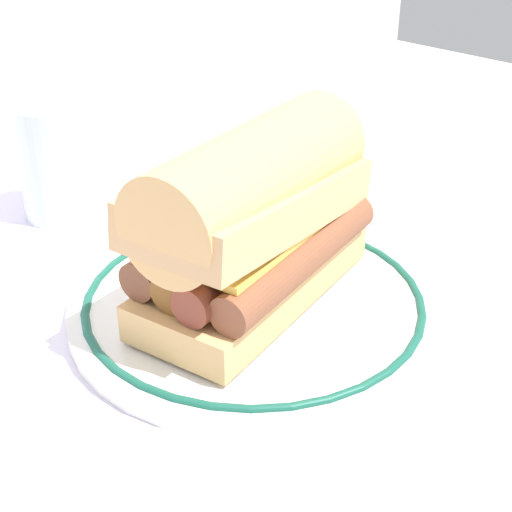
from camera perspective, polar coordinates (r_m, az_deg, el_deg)
ground_plane at (r=0.52m, az=-0.86°, el=-4.02°), size 1.50×1.50×0.00m
plate at (r=0.52m, az=0.00°, el=-3.60°), size 0.26×0.26×0.01m
sausage_sandwich at (r=0.48m, az=0.00°, el=3.18°), size 0.20×0.13×0.12m
drinking_glass at (r=0.66m, az=-15.29°, el=6.63°), size 0.07×0.07×0.10m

